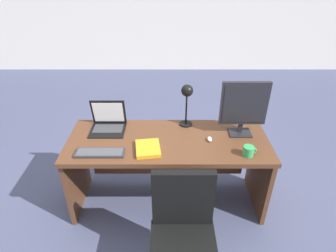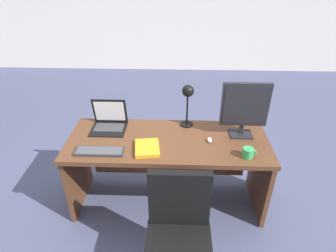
{
  "view_description": "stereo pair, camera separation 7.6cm",
  "coord_description": "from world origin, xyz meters",
  "px_view_note": "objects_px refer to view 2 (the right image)",
  "views": [
    {
      "loc": [
        0.0,
        -2.11,
        2.18
      ],
      "look_at": [
        0.0,
        0.04,
        0.88
      ],
      "focal_mm": 30.52,
      "sensor_mm": 36.0,
      "label": 1
    },
    {
      "loc": [
        0.08,
        -2.11,
        2.18
      ],
      "look_at": [
        0.0,
        0.04,
        0.88
      ],
      "focal_mm": 30.52,
      "sensor_mm": 36.0,
      "label": 2
    }
  ],
  "objects_px": {
    "monitor": "(245,107)",
    "laptop": "(109,119)",
    "coffee_mug": "(248,153)",
    "book": "(147,148)",
    "office_chair": "(178,247)",
    "desk": "(168,155)",
    "keyboard": "(99,151)",
    "desk_lamp": "(188,97)",
    "mouse": "(210,140)"
  },
  "relations": [
    {
      "from": "coffee_mug",
      "to": "book",
      "type": "bearing_deg",
      "value": 175.07
    },
    {
      "from": "desk_lamp",
      "to": "office_chair",
      "type": "distance_m",
      "value": 1.26
    },
    {
      "from": "laptop",
      "to": "book",
      "type": "distance_m",
      "value": 0.55
    },
    {
      "from": "keyboard",
      "to": "coffee_mug",
      "type": "height_order",
      "value": "coffee_mug"
    },
    {
      "from": "desk",
      "to": "laptop",
      "type": "bearing_deg",
      "value": 163.41
    },
    {
      "from": "monitor",
      "to": "keyboard",
      "type": "height_order",
      "value": "monitor"
    },
    {
      "from": "keyboard",
      "to": "mouse",
      "type": "xyz_separation_m",
      "value": [
        0.93,
        0.2,
        0.0
      ]
    },
    {
      "from": "laptop",
      "to": "coffee_mug",
      "type": "distance_m",
      "value": 1.3
    },
    {
      "from": "mouse",
      "to": "office_chair",
      "type": "distance_m",
      "value": 0.93
    },
    {
      "from": "monitor",
      "to": "book",
      "type": "height_order",
      "value": "monitor"
    },
    {
      "from": "desk_lamp",
      "to": "office_chair",
      "type": "xyz_separation_m",
      "value": [
        -0.07,
        -1.06,
        -0.68
      ]
    },
    {
      "from": "desk",
      "to": "coffee_mug",
      "type": "relative_size",
      "value": 15.89
    },
    {
      "from": "desk",
      "to": "laptop",
      "type": "height_order",
      "value": "laptop"
    },
    {
      "from": "desk",
      "to": "keyboard",
      "type": "height_order",
      "value": "keyboard"
    },
    {
      "from": "keyboard",
      "to": "office_chair",
      "type": "distance_m",
      "value": 0.98
    },
    {
      "from": "monitor",
      "to": "mouse",
      "type": "relative_size",
      "value": 7.14
    },
    {
      "from": "office_chair",
      "to": "book",
      "type": "bearing_deg",
      "value": 112.51
    },
    {
      "from": "desk_lamp",
      "to": "coffee_mug",
      "type": "height_order",
      "value": "desk_lamp"
    },
    {
      "from": "monitor",
      "to": "keyboard",
      "type": "relative_size",
      "value": 1.25
    },
    {
      "from": "coffee_mug",
      "to": "keyboard",
      "type": "bearing_deg",
      "value": 179.14
    },
    {
      "from": "coffee_mug",
      "to": "office_chair",
      "type": "xyz_separation_m",
      "value": [
        -0.55,
        -0.59,
        -0.41
      ]
    },
    {
      "from": "desk_lamp",
      "to": "coffee_mug",
      "type": "distance_m",
      "value": 0.73
    },
    {
      "from": "desk",
      "to": "mouse",
      "type": "height_order",
      "value": "mouse"
    },
    {
      "from": "keyboard",
      "to": "desk_lamp",
      "type": "distance_m",
      "value": 0.91
    },
    {
      "from": "monitor",
      "to": "coffee_mug",
      "type": "xyz_separation_m",
      "value": [
        -0.0,
        -0.33,
        -0.25
      ]
    },
    {
      "from": "keyboard",
      "to": "mouse",
      "type": "relative_size",
      "value": 5.71
    },
    {
      "from": "desk",
      "to": "book",
      "type": "bearing_deg",
      "value": -129.39
    },
    {
      "from": "book",
      "to": "coffee_mug",
      "type": "bearing_deg",
      "value": -4.93
    },
    {
      "from": "laptop",
      "to": "office_chair",
      "type": "bearing_deg",
      "value": -57.12
    },
    {
      "from": "book",
      "to": "keyboard",
      "type": "bearing_deg",
      "value": -172.38
    },
    {
      "from": "monitor",
      "to": "mouse",
      "type": "bearing_deg",
      "value": -157.83
    },
    {
      "from": "keyboard",
      "to": "book",
      "type": "distance_m",
      "value": 0.4
    },
    {
      "from": "monitor",
      "to": "laptop",
      "type": "height_order",
      "value": "monitor"
    },
    {
      "from": "coffee_mug",
      "to": "office_chair",
      "type": "bearing_deg",
      "value": -133.17
    },
    {
      "from": "desk",
      "to": "book",
      "type": "height_order",
      "value": "book"
    },
    {
      "from": "keyboard",
      "to": "book",
      "type": "xyz_separation_m",
      "value": [
        0.39,
        0.05,
        0.01
      ]
    },
    {
      "from": "keyboard",
      "to": "desk",
      "type": "bearing_deg",
      "value": 24.62
    },
    {
      "from": "laptop",
      "to": "office_chair",
      "type": "distance_m",
      "value": 1.31
    },
    {
      "from": "mouse",
      "to": "book",
      "type": "height_order",
      "value": "book"
    },
    {
      "from": "mouse",
      "to": "desk_lamp",
      "type": "bearing_deg",
      "value": 127.81
    },
    {
      "from": "office_chair",
      "to": "desk_lamp",
      "type": "bearing_deg",
      "value": 86.38
    },
    {
      "from": "laptop",
      "to": "coffee_mug",
      "type": "bearing_deg",
      "value": -20.0
    },
    {
      "from": "desk_lamp",
      "to": "laptop",
      "type": "bearing_deg",
      "value": -178.28
    },
    {
      "from": "keyboard",
      "to": "laptop",
      "type": "bearing_deg",
      "value": 89.96
    },
    {
      "from": "keyboard",
      "to": "office_chair",
      "type": "xyz_separation_m",
      "value": [
        0.67,
        -0.61,
        -0.38
      ]
    },
    {
      "from": "monitor",
      "to": "laptop",
      "type": "distance_m",
      "value": 1.25
    },
    {
      "from": "keyboard",
      "to": "office_chair",
      "type": "relative_size",
      "value": 0.43
    },
    {
      "from": "coffee_mug",
      "to": "laptop",
      "type": "bearing_deg",
      "value": 160.0
    },
    {
      "from": "mouse",
      "to": "office_chair",
      "type": "bearing_deg",
      "value": -108.13
    },
    {
      "from": "desk",
      "to": "mouse",
      "type": "xyz_separation_m",
      "value": [
        0.37,
        -0.06,
        0.22
      ]
    }
  ]
}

